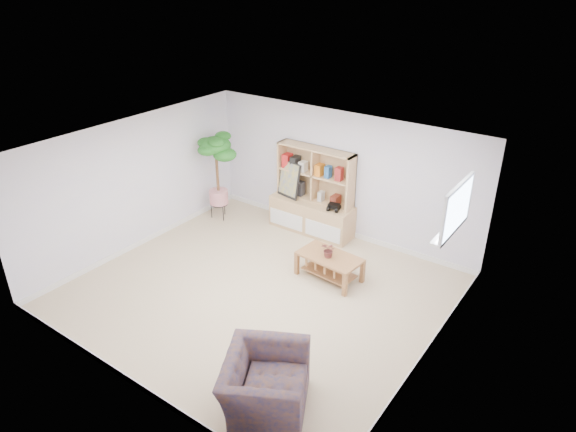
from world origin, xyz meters
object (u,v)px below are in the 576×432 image
Objects in this scene: storage_unit at (312,191)px; floor_tree at (218,177)px; coffee_table at (329,267)px; armchair at (265,381)px.

floor_tree is (-1.85, -0.61, 0.06)m from storage_unit.
coffee_table is (1.16, -1.24, -0.62)m from storage_unit.
coffee_table is at bearing -11.77° from floor_tree.
floor_tree reaches higher than storage_unit.
floor_tree is at bearing 20.90° from armchair.
coffee_table is at bearing -46.97° from storage_unit.
storage_unit is 4.52m from armchair.
coffee_table is 2.93m from armchair.
floor_tree reaches higher than coffee_table.
storage_unit is 0.93× the size of floor_tree.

